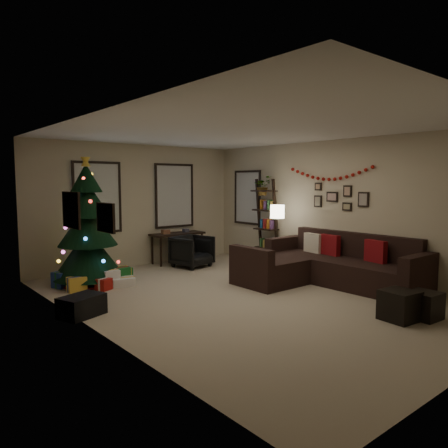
{
  "coord_description": "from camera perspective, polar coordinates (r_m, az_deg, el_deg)",
  "views": [
    {
      "loc": [
        -4.61,
        -5.08,
        1.88
      ],
      "look_at": [
        0.1,
        0.6,
        1.15
      ],
      "focal_mm": 34.39,
      "sensor_mm": 36.0,
      "label": 1
    }
  ],
  "objects": [
    {
      "name": "art_abstract",
      "position": [
        5.23,
        -15.47,
        0.83
      ],
      "size": [
        0.04,
        0.45,
        0.35
      ],
      "color": "black",
      "rests_on": "wall_left"
    },
    {
      "name": "desk_chair",
      "position": [
        9.5,
        -4.27,
        -3.63
      ],
      "size": [
        0.8,
        0.77,
        0.7
      ],
      "primitive_type": "imported",
      "rotation": [
        0.0,
        0.0,
        0.21
      ],
      "color": "black",
      "rests_on": "floor"
    },
    {
      "name": "pillow_red_b",
      "position": [
        8.55,
        13.93,
        -2.86
      ],
      "size": [
        0.18,
        0.45,
        0.43
      ],
      "primitive_type": "cube",
      "rotation": [
        0.0,
        0.0,
        -0.14
      ],
      "color": "maroon",
      "rests_on": "sofa"
    },
    {
      "name": "wall_back",
      "position": [
        9.76,
        -11.41,
        2.42
      ],
      "size": [
        5.0,
        0.0,
        5.0
      ],
      "primitive_type": "plane",
      "rotation": [
        1.57,
        0.0,
        0.0
      ],
      "color": "#C5B696",
      "rests_on": "floor"
    },
    {
      "name": "bookshelf",
      "position": [
        9.76,
        5.68,
        0.09
      ],
      "size": [
        0.3,
        0.57,
        1.94
      ],
      "color": "black",
      "rests_on": "floor"
    },
    {
      "name": "presents",
      "position": [
        8.23,
        -15.19,
        -6.9
      ],
      "size": [
        1.5,
        1.01,
        0.3
      ],
      "rotation": [
        0.0,
        0.0,
        0.38
      ],
      "color": "navy",
      "rests_on": "floor"
    },
    {
      "name": "pillow_red_a",
      "position": [
        8.02,
        19.5,
        -3.57
      ],
      "size": [
        0.19,
        0.44,
        0.43
      ],
      "primitive_type": "cube",
      "rotation": [
        0.0,
        0.0,
        -0.19
      ],
      "color": "maroon",
      "rests_on": "sofa"
    },
    {
      "name": "desk",
      "position": [
        10.03,
        -6.19,
        -1.64
      ],
      "size": [
        1.29,
        0.46,
        0.7
      ],
      "color": "black",
      "rests_on": "floor"
    },
    {
      "name": "window_back_left",
      "position": [
        9.31,
        -16.51,
        3.38
      ],
      "size": [
        1.05,
        0.06,
        1.5
      ],
      "color": "#728CB2",
      "rests_on": "wall_back"
    },
    {
      "name": "gallery",
      "position": [
        8.69,
        15.12,
        3.42
      ],
      "size": [
        0.03,
        1.25,
        0.54
      ],
      "color": "black",
      "rests_on": "wall_right"
    },
    {
      "name": "christmas_tree",
      "position": [
        8.24,
        -17.67,
        -0.77
      ],
      "size": [
        1.29,
        1.29,
        2.41
      ],
      "rotation": [
        0.0,
        0.0,
        0.24
      ],
      "color": "black",
      "rests_on": "floor"
    },
    {
      "name": "stocking_left",
      "position": [
        9.77,
        -12.4,
        2.6
      ],
      "size": [
        0.2,
        0.05,
        0.36
      ],
      "color": "#990F0C",
      "rests_on": "wall_back"
    },
    {
      "name": "art_map",
      "position": [
        6.25,
        -19.65,
        1.76
      ],
      "size": [
        0.04,
        0.6,
        0.5
      ],
      "color": "black",
      "rests_on": "wall_left"
    },
    {
      "name": "pillow_cream",
      "position": [
        8.8,
        11.78,
        -2.64
      ],
      "size": [
        0.18,
        0.44,
        0.43
      ],
      "primitive_type": "cube",
      "rotation": [
        0.0,
        0.0,
        -0.14
      ],
      "color": "beige",
      "rests_on": "sofa"
    },
    {
      "name": "potted_plant",
      "position": [
        9.81,
        5.13,
        5.47
      ],
      "size": [
        0.59,
        0.54,
        0.57
      ],
      "primitive_type": "imported",
      "rotation": [
        0.0,
        0.0,
        0.19
      ],
      "color": "#4C4C4C",
      "rests_on": "bookshelf"
    },
    {
      "name": "wall_right",
      "position": [
        8.76,
        14.76,
        1.99
      ],
      "size": [
        0.0,
        7.0,
        7.0
      ],
      "primitive_type": "plane",
      "rotation": [
        1.57,
        0.0,
        -1.57
      ],
      "color": "#C5B696",
      "rests_on": "floor"
    },
    {
      "name": "ottoman_near",
      "position": [
        6.38,
        22.31,
        -9.99
      ],
      "size": [
        0.48,
        0.48,
        0.41
      ],
      "primitive_type": "cube",
      "rotation": [
        0.0,
        0.0,
        -0.11
      ],
      "color": "black",
      "rests_on": "floor"
    },
    {
      "name": "stocking_right",
      "position": [
        9.87,
        -10.57,
        3.38
      ],
      "size": [
        0.2,
        0.05,
        0.36
      ],
      "color": "#990F0C",
      "rests_on": "wall_back"
    },
    {
      "name": "wall_left",
      "position": [
        5.53,
        -17.02,
        -0.1
      ],
      "size": [
        0.0,
        7.0,
        7.0
      ],
      "primitive_type": "plane",
      "rotation": [
        1.57,
        0.0,
        1.57
      ],
      "color": "#C5B696",
      "rests_on": "floor"
    },
    {
      "name": "window_right_wall",
      "position": [
        10.42,
        3.19,
        3.55
      ],
      "size": [
        0.06,
        0.9,
        1.3
      ],
      "color": "#728CB2",
      "rests_on": "wall_right"
    },
    {
      "name": "ottoman_far",
      "position": [
        6.6,
        25.06,
        -9.76
      ],
      "size": [
        0.42,
        0.42,
        0.38
      ],
      "primitive_type": "cube",
      "rotation": [
        0.0,
        0.0,
        -0.06
      ],
      "color": "black",
      "rests_on": "floor"
    },
    {
      "name": "window_back_right",
      "position": [
        10.21,
        -6.64,
        3.76
      ],
      "size": [
        1.05,
        0.06,
        1.5
      ],
      "color": "#728CB2",
      "rests_on": "wall_back"
    },
    {
      "name": "garland",
      "position": [
        8.8,
        13.79,
        6.56
      ],
      "size": [
        0.08,
        1.9,
        0.3
      ],
      "primitive_type": null,
      "color": "#A5140C",
      "rests_on": "wall_right"
    },
    {
      "name": "storage_bin",
      "position": [
        6.42,
        -18.38,
        -10.29
      ],
      "size": [
        0.69,
        0.57,
        0.3
      ],
      "primitive_type": "cube",
      "rotation": [
        0.0,
        0.0,
        0.35
      ],
      "color": "black",
      "rests_on": "floor"
    },
    {
      "name": "floor",
      "position": [
        7.11,
        2.5,
        -9.68
      ],
      "size": [
        7.0,
        7.0,
        0.0
      ],
      "primitive_type": "plane",
      "color": "tan",
      "rests_on": "ground"
    },
    {
      "name": "floor_lamp",
      "position": [
        9.03,
        7.1,
        1.07
      ],
      "size": [
        0.29,
        0.29,
        1.4
      ],
      "rotation": [
        0.0,
        0.0,
        0.35
      ],
      "color": "black",
      "rests_on": "floor"
    },
    {
      "name": "sofa",
      "position": [
        8.16,
        13.38,
        -5.63
      ],
      "size": [
        2.11,
        3.05,
        0.92
      ],
      "color": "black",
      "rests_on": "floor"
    },
    {
      "name": "ceiling",
      "position": [
        6.91,
        2.6,
        12.46
      ],
      "size": [
        7.0,
        7.0,
        0.0
      ],
      "primitive_type": "plane",
      "rotation": [
        3.14,
        0.0,
        0.0
      ],
      "color": "white",
      "rests_on": "floor"
    }
  ]
}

